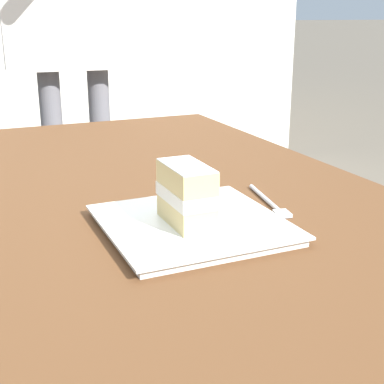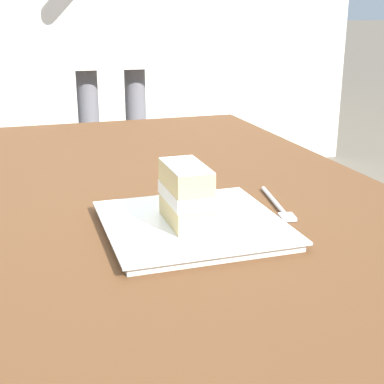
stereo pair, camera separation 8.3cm
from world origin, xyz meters
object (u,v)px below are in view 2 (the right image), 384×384
(dessert_plate, at_px, (192,225))
(cake_slice, at_px, (186,194))
(patio_table, at_px, (105,244))
(dessert_fork, at_px, (278,205))

(dessert_plate, relative_size, cake_slice, 2.41)
(patio_table, xyz_separation_m, dessert_fork, (0.12, 0.28, 0.08))
(cake_slice, xyz_separation_m, dessert_fork, (-0.06, 0.18, -0.06))
(dessert_plate, xyz_separation_m, dessert_fork, (-0.05, 0.17, -0.00))
(cake_slice, bearing_deg, dessert_plate, 121.35)
(patio_table, bearing_deg, dessert_fork, 67.84)
(dessert_plate, bearing_deg, cake_slice, -58.65)
(dessert_plate, distance_m, cake_slice, 0.06)
(patio_table, distance_m, dessert_plate, 0.22)
(cake_slice, bearing_deg, dessert_fork, 107.95)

